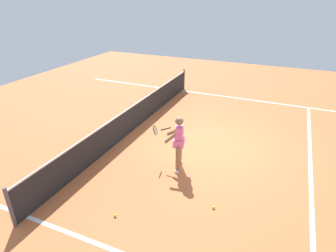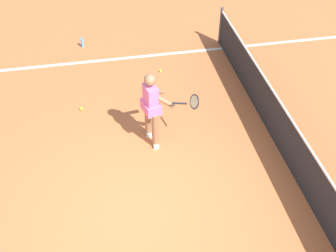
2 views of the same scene
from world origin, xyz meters
name	(u,v)px [view 2 (image 2 of 2)]	position (x,y,z in m)	size (l,w,h in m)	color
ground_plane	(135,210)	(0.00, 0.00, 0.00)	(23.70, 23.70, 0.00)	#C66638
sideline_left_marking	(111,59)	(-4.75, 0.00, 0.00)	(0.10, 16.23, 0.01)	white
court_net	(304,167)	(0.00, 2.91, 0.47)	(10.19, 0.08, 1.00)	#4C4C51
tennis_player	(153,106)	(-1.64, 0.59, 0.85)	(0.67, 1.06, 1.55)	#8C6647
tennis_ball_near	(82,109)	(-2.86, -0.79, 0.03)	(0.07, 0.07, 0.07)	#D1E533
tennis_ball_mid	(160,71)	(-3.98, 1.13, 0.03)	(0.07, 0.07, 0.07)	#D1E533
water_bottle	(82,43)	(-5.53, -0.67, 0.12)	(0.07, 0.07, 0.24)	#4C9EE5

